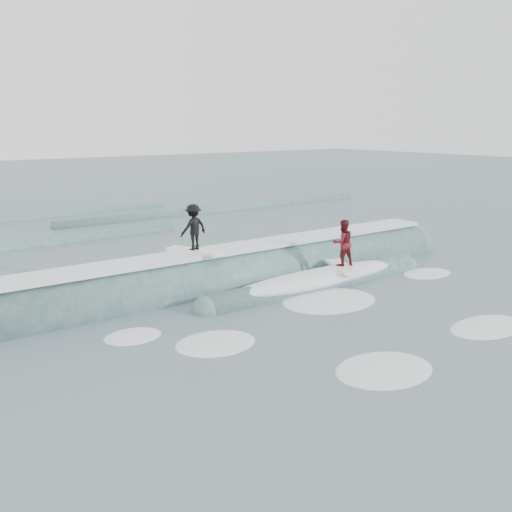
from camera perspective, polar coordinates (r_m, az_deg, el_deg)
ground at (r=17.51m, az=5.25°, el=-5.11°), size 160.00×160.00×0.00m
breaking_wave at (r=20.18m, az=-0.76°, el=-2.46°), size 20.49×4.00×2.43m
surfer_black at (r=18.86m, az=-6.27°, el=2.62°), size 1.32×2.05×1.61m
surfer_red at (r=20.13m, az=8.66°, el=1.04°), size 1.30×2.05×1.72m
whitewater at (r=16.24m, az=8.06°, el=-6.66°), size 13.39×6.91×0.10m
far_swells at (r=32.48m, az=-15.87°, el=2.94°), size 39.04×8.65×0.80m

